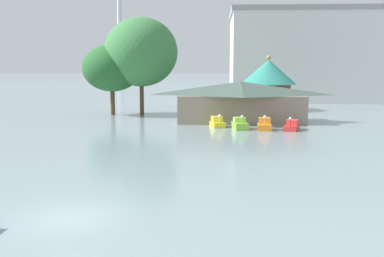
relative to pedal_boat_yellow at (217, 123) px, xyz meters
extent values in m
plane|color=gray|center=(-6.59, -31.37, -0.48)|extent=(2000.00, 2000.00, 0.00)
cube|color=yellow|center=(0.01, -0.05, -0.19)|extent=(1.85, 2.50, 0.58)
cube|color=yellow|center=(-0.06, 0.22, 0.40)|extent=(1.34, 1.26, 0.62)
cylinder|color=yellow|center=(0.25, -0.91, 0.37)|extent=(0.14, 0.14, 0.55)
sphere|color=white|center=(0.25, -0.91, 0.83)|extent=(0.38, 0.38, 0.38)
cube|color=#8CCC3F|center=(2.41, -1.86, -0.11)|extent=(1.78, 2.57, 0.75)
cube|color=#A0E24F|center=(2.36, -1.57, 0.52)|extent=(1.35, 1.26, 0.52)
cylinder|color=#8CCC3F|center=(2.58, -2.79, 0.54)|extent=(0.14, 0.14, 0.56)
sphere|color=white|center=(2.58, -2.79, 0.98)|extent=(0.32, 0.32, 0.32)
cube|color=orange|center=(4.99, -2.37, -0.16)|extent=(1.64, 2.46, 0.64)
cube|color=gold|center=(5.01, -2.08, 0.48)|extent=(1.31, 1.15, 0.65)
cylinder|color=orange|center=(4.91, -3.30, 0.50)|extent=(0.14, 0.14, 0.68)
sphere|color=white|center=(4.91, -3.30, 1.01)|extent=(0.34, 0.34, 0.34)
cube|color=red|center=(7.85, -2.34, -0.20)|extent=(2.15, 3.22, 0.56)
cube|color=#E8423C|center=(7.96, -1.98, 0.34)|extent=(1.47, 1.61, 0.51)
cylinder|color=red|center=(7.50, -3.47, 0.41)|extent=(0.14, 0.14, 0.67)
sphere|color=white|center=(7.50, -3.47, 0.89)|extent=(0.29, 0.29, 0.29)
cube|color=gray|center=(2.87, 5.37, 1.17)|extent=(15.04, 7.31, 3.30)
pyramid|color=#42564C|center=(2.87, 5.37, 3.65)|extent=(16.25, 8.41, 1.65)
cylinder|color=brown|center=(8.18, 21.95, 1.57)|extent=(7.09, 7.09, 4.10)
cone|color=teal|center=(8.18, 21.95, 5.56)|extent=(8.95, 8.95, 3.88)
sphere|color=#B7993D|center=(8.18, 21.95, 7.85)|extent=(0.70, 0.70, 0.70)
cylinder|color=brown|center=(-14.80, 12.89, 1.18)|extent=(0.62, 0.62, 3.32)
ellipsoid|color=#28602D|center=(-14.80, 12.89, 6.13)|extent=(8.28, 8.28, 6.57)
cylinder|color=brown|center=(-10.63, 12.96, 1.53)|extent=(0.58, 0.58, 4.03)
ellipsoid|color=#3D7F42|center=(-10.63, 12.96, 8.35)|extent=(10.23, 10.23, 9.62)
cube|color=silver|center=(19.42, 44.12, 8.20)|extent=(32.55, 17.80, 17.36)
cube|color=#999993|center=(19.42, 44.12, 17.38)|extent=(33.20, 18.16, 1.00)
camera|label=1|loc=(-0.37, -49.47, 5.81)|focal=41.53mm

